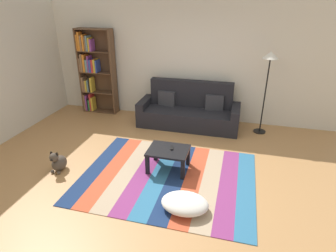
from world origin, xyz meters
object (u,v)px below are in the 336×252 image
object	(u,v)px
couch	(189,111)
bookshelf	(93,71)
dog	(58,162)
standing_lamp	(269,66)
coffee_table	(168,153)
pouf	(185,203)
tv_remote	(172,148)

from	to	relation	value
couch	bookshelf	xyz separation A→B (m)	(-2.49, 0.28, 0.72)
dog	standing_lamp	size ratio (longest dim) A/B	0.23
coffee_table	pouf	bearing A→B (deg)	-62.89
pouf	tv_remote	distance (m)	1.13
couch	bookshelf	size ratio (longest dim) A/B	1.10
couch	tv_remote	bearing A→B (deg)	-88.26
coffee_table	pouf	size ratio (longest dim) A/B	1.02
coffee_table	pouf	world-z (taller)	coffee_table
bookshelf	tv_remote	bearing A→B (deg)	-40.12
standing_lamp	bookshelf	bearing A→B (deg)	176.40
couch	dog	bearing A→B (deg)	-126.40
couch	pouf	distance (m)	2.91
couch	standing_lamp	size ratio (longest dim) A/B	1.29
pouf	dog	world-z (taller)	dog
coffee_table	dog	world-z (taller)	dog
coffee_table	dog	distance (m)	1.88
dog	tv_remote	xyz separation A→B (m)	(1.85, 0.57, 0.24)
couch	coffee_table	size ratio (longest dim) A/B	3.32
couch	coffee_table	bearing A→B (deg)	-89.61
dog	pouf	bearing A→B (deg)	-10.65
couch	bookshelf	distance (m)	2.61
dog	standing_lamp	distance (m)	4.38
couch	tv_remote	xyz separation A→B (m)	(0.06, -1.86, 0.06)
coffee_table	dog	bearing A→B (deg)	-164.17
standing_lamp	tv_remote	world-z (taller)	standing_lamp
couch	pouf	world-z (taller)	couch
dog	coffee_table	bearing A→B (deg)	15.83
couch	standing_lamp	bearing A→B (deg)	0.98
bookshelf	tv_remote	size ratio (longest dim) A/B	13.75
pouf	tv_remote	world-z (taller)	tv_remote
couch	pouf	bearing A→B (deg)	-80.18
standing_lamp	coffee_table	bearing A→B (deg)	-129.06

